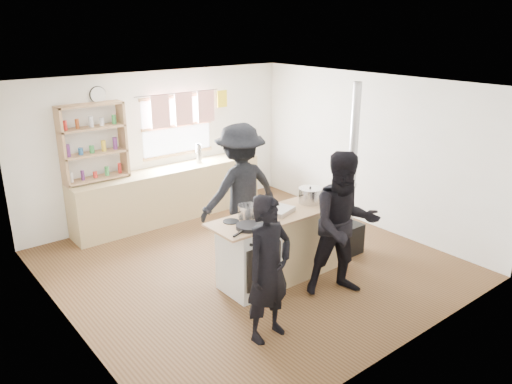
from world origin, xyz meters
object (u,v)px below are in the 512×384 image
stockpot_counter (310,195)px  person_near_left (269,269)px  skillet_greens (249,226)px  flue_heater (349,211)px  person_far (240,190)px  roast_tray (279,210)px  thermos (199,154)px  bread_board (322,198)px  person_near_right (344,225)px  stockpot_stove (248,212)px  cooking_island (284,244)px

stockpot_counter → person_near_left: person_near_left is taller
skillet_greens → flue_heater: size_ratio=0.16×
person_near_left → person_far: person_far is taller
roast_tray → stockpot_counter: size_ratio=1.35×
roast_tray → stockpot_counter: (0.57, 0.03, 0.07)m
skillet_greens → roast_tray: roast_tray is taller
stockpot_counter → flue_heater: (0.74, -0.08, -0.37)m
thermos → stockpot_counter: thermos is taller
flue_heater → person_near_left: size_ratio=1.54×
stockpot_counter → skillet_greens: bearing=-171.1°
thermos → roast_tray: (-0.54, -2.77, -0.10)m
roast_tray → bread_board: 0.75m
stockpot_counter → bread_board: size_ratio=1.06×
stockpot_counter → person_near_right: 0.83m
stockpot_counter → stockpot_stove: bearing=175.6°
person_near_right → stockpot_counter: bearing=104.1°
person_far → flue_heater: bearing=144.0°
stockpot_stove → person_near_left: (-0.51, -1.02, -0.21)m
skillet_greens → stockpot_stove: bearing=54.8°
cooking_island → thermos: bearing=80.6°
cooking_island → person_near_left: bearing=-138.4°
person_near_left → cooking_island: bearing=36.6°
stockpot_counter → person_near_left: bearing=-148.1°
skillet_greens → person_near_left: 0.84m
thermos → person_near_right: (-0.16, -3.54, -0.15)m
roast_tray → cooking_island: bearing=-2.0°
thermos → person_far: bearing=-104.2°
skillet_greens → person_near_left: bearing=-113.5°
cooking_island → stockpot_stove: bearing=168.2°
person_near_left → person_far: 2.13m
roast_tray → person_near_right: bearing=-63.9°
person_near_right → skillet_greens: bearing=176.4°
skillet_greens → person_near_right: size_ratio=0.22×
skillet_greens → roast_tray: (0.62, 0.16, 0.01)m
thermos → stockpot_stove: (-0.97, -2.66, -0.04)m
bread_board → flue_heater: 0.65m
skillet_greens → flue_heater: bearing=3.2°
cooking_island → flue_heater: size_ratio=0.79×
cooking_island → person_near_right: size_ratio=1.07×
thermos → person_near_right: person_near_right is taller
person_far → person_near_right: bearing=102.7°
person_far → person_near_left: bearing=63.9°
person_near_left → flue_heater: bearing=16.1°
person_near_right → thermos: bearing=115.2°
stockpot_stove → person_near_left: 1.16m
cooking_island → roast_tray: 0.51m
thermos → stockpot_counter: 2.74m
roast_tray → bread_board: (0.75, -0.03, 0.02)m
flue_heater → person_near_left: flue_heater is taller
roast_tray → person_near_right: person_near_right is taller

